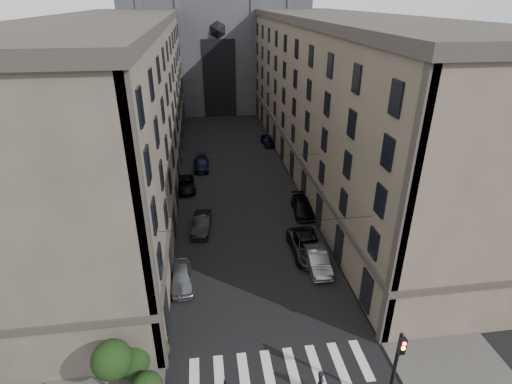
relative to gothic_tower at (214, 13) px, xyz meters
name	(u,v)px	position (x,y,z in m)	size (l,w,h in m)	color
sidewalk_left	(152,177)	(-10.50, -38.96, -17.72)	(7.00, 80.00, 0.15)	#383533
sidewalk_right	(312,168)	(10.50, -38.96, -17.72)	(7.00, 80.00, 0.15)	#383533
zebra_crossing	(280,370)	(0.00, -69.96, -17.79)	(11.00, 3.20, 0.01)	beige
building_left	(117,105)	(-13.44, -38.96, -8.45)	(13.60, 60.60, 18.85)	#4C443A
building_right	(340,98)	(13.44, -38.96, -8.45)	(13.60, 60.60, 18.85)	brown
gothic_tower	(214,13)	(0.00, 0.00, 0.00)	(35.00, 23.00, 58.00)	#2D2D33
traffic_light_right	(397,362)	(5.60, -73.04, -14.51)	(0.34, 0.50, 5.20)	black
shrub_cluster	(131,365)	(-8.72, -69.95, -16.00)	(3.90, 4.40, 3.90)	black
tram_wires	(233,119)	(0.00, -39.33, -10.55)	(14.00, 60.00, 0.43)	black
car_left_near	(181,277)	(-6.20, -60.93, -17.04)	(1.80, 4.47, 1.52)	slate
car_left_midnear	(202,223)	(-4.43, -52.75, -17.03)	(1.62, 4.64, 1.53)	black
car_left_midfar	(185,184)	(-6.20, -43.18, -17.12)	(2.25, 4.87, 1.35)	black
car_left_far	(201,164)	(-4.20, -36.92, -17.09)	(1.98, 4.86, 1.41)	black
car_right_near	(317,260)	(5.07, -60.21, -17.02)	(1.64, 4.71, 1.55)	slate
car_right_midnear	(307,246)	(4.73, -58.11, -16.99)	(2.70, 5.85, 1.63)	black
car_right_midfar	(303,207)	(6.20, -50.70, -17.08)	(2.02, 4.98, 1.45)	black
car_right_far	(268,140)	(6.20, -28.74, -17.07)	(1.71, 4.25, 1.45)	black
pedestrian	(320,383)	(1.92, -71.96, -16.87)	(0.68, 0.45, 1.86)	black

